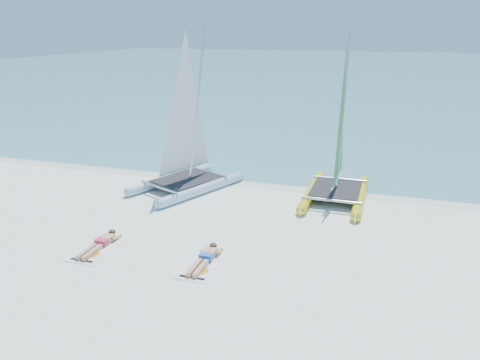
# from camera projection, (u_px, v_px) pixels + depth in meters

# --- Properties ---
(ground) EXTENTS (140.00, 140.00, 0.00)m
(ground) POSITION_uv_depth(u_px,v_px,m) (211.00, 236.00, 14.49)
(ground) COLOR white
(ground) RESTS_ON ground
(sea) EXTENTS (140.00, 115.00, 0.01)m
(sea) POSITION_uv_depth(u_px,v_px,m) (358.00, 69.00, 71.56)
(sea) COLOR #69B0AD
(sea) RESTS_ON ground
(wet_sand_strip) EXTENTS (140.00, 1.40, 0.01)m
(wet_sand_strip) POSITION_uv_depth(u_px,v_px,m) (258.00, 182.00, 19.47)
(wet_sand_strip) COLOR silver
(wet_sand_strip) RESTS_ON ground
(catamaran_blue) EXTENTS (3.94, 5.19, 6.40)m
(catamaran_blue) POSITION_uv_depth(u_px,v_px,m) (186.00, 142.00, 18.22)
(catamaran_blue) COLOR #B3C7EB
(catamaran_blue) RESTS_ON ground
(catamaran_yellow) EXTENTS (2.23, 4.91, 6.24)m
(catamaran_yellow) POSITION_uv_depth(u_px,v_px,m) (340.00, 145.00, 17.46)
(catamaran_yellow) COLOR gold
(catamaran_yellow) RESTS_ON ground
(towel_a) EXTENTS (1.00, 1.85, 0.02)m
(towel_a) POSITION_uv_depth(u_px,v_px,m) (97.00, 249.00, 13.61)
(towel_a) COLOR white
(towel_a) RESTS_ON ground
(sunbather_a) EXTENTS (0.37, 1.73, 0.26)m
(sunbather_a) POSITION_uv_depth(u_px,v_px,m) (101.00, 243.00, 13.75)
(sunbather_a) COLOR tan
(sunbather_a) RESTS_ON towel_a
(towel_b) EXTENTS (1.00, 1.85, 0.02)m
(towel_b) POSITION_uv_depth(u_px,v_px,m) (203.00, 265.00, 12.72)
(towel_b) COLOR white
(towel_b) RESTS_ON ground
(sunbather_b) EXTENTS (0.37, 1.73, 0.26)m
(sunbather_b) POSITION_uv_depth(u_px,v_px,m) (205.00, 258.00, 12.86)
(sunbather_b) COLOR tan
(sunbather_b) RESTS_ON towel_b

